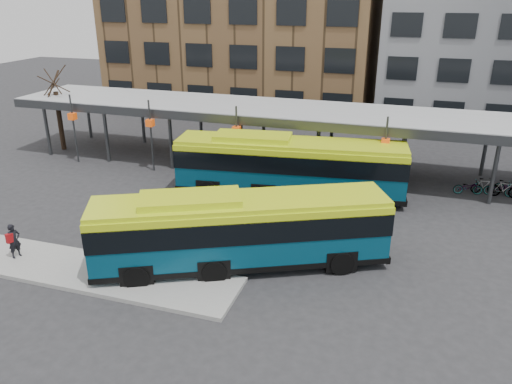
% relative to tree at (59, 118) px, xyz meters
% --- Properties ---
extents(ground, '(120.00, 120.00, 0.00)m').
position_rel_tree_xyz_m(ground, '(18.00, -12.00, -2.43)').
color(ground, '#28282B').
rests_on(ground, ground).
extents(boarding_island, '(14.00, 3.00, 0.18)m').
position_rel_tree_xyz_m(boarding_island, '(12.50, -15.00, -2.34)').
color(boarding_island, gray).
rests_on(boarding_island, ground).
extents(canopy, '(40.00, 6.53, 4.80)m').
position_rel_tree_xyz_m(canopy, '(17.94, 0.87, 1.47)').
color(canopy, '#999B9E').
rests_on(canopy, ground).
extents(tree, '(1.64, 1.64, 5.60)m').
position_rel_tree_xyz_m(tree, '(0.00, 0.00, 0.00)').
color(tree, black).
rests_on(tree, ground).
extents(bus_front, '(12.51, 7.86, 3.47)m').
position_rel_tree_xyz_m(bus_front, '(18.78, -12.41, -0.63)').
color(bus_front, '#073C53').
rests_on(bus_front, ground).
extents(bus_rear, '(13.43, 4.47, 3.63)m').
position_rel_tree_xyz_m(bus_rear, '(18.75, -3.76, -0.54)').
color(bus_rear, '#073C53').
rests_on(bus_rear, ground).
extents(pedestrian, '(0.55, 0.67, 1.59)m').
position_rel_tree_xyz_m(pedestrian, '(9.05, -15.03, -1.45)').
color(pedestrian, black).
rests_on(pedestrian, boarding_island).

